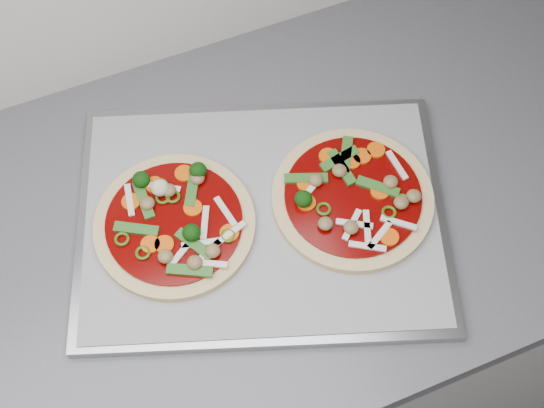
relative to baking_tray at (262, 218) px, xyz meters
name	(u,v)px	position (x,y,z in m)	size (l,w,h in m)	color
baking_tray	(262,218)	(0.00, 0.00, 0.00)	(0.49, 0.36, 0.02)	gray
parchment	(262,215)	(0.00, 0.00, 0.01)	(0.47, 0.34, 0.00)	gray
pizza_left	(175,222)	(-0.11, 0.03, 0.02)	(0.25, 0.25, 0.04)	#D6B676
pizza_right	(352,197)	(0.12, -0.03, 0.02)	(0.23, 0.23, 0.04)	#D6B676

